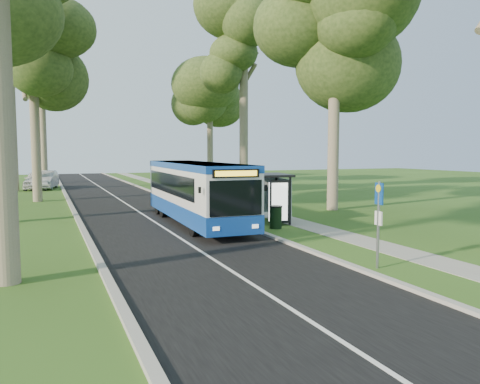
# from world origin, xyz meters

# --- Properties ---
(ground) EXTENTS (120.00, 120.00, 0.00)m
(ground) POSITION_xyz_m (0.00, 0.00, 0.00)
(ground) COLOR #2E4E18
(ground) RESTS_ON ground
(road) EXTENTS (7.00, 100.00, 0.02)m
(road) POSITION_xyz_m (-3.50, 10.00, 0.01)
(road) COLOR black
(road) RESTS_ON ground
(kerb_east) EXTENTS (0.25, 100.00, 0.12)m
(kerb_east) POSITION_xyz_m (0.00, 10.00, 0.06)
(kerb_east) COLOR #9E9B93
(kerb_east) RESTS_ON ground
(kerb_west) EXTENTS (0.25, 100.00, 0.12)m
(kerb_west) POSITION_xyz_m (-7.00, 10.00, 0.06)
(kerb_west) COLOR #9E9B93
(kerb_west) RESTS_ON ground
(centre_line) EXTENTS (0.12, 100.00, 0.00)m
(centre_line) POSITION_xyz_m (-3.50, 10.00, 0.02)
(centre_line) COLOR white
(centre_line) RESTS_ON road
(footpath) EXTENTS (1.50, 100.00, 0.02)m
(footpath) POSITION_xyz_m (3.00, 10.00, 0.01)
(footpath) COLOR gray
(footpath) RESTS_ON ground
(bus) EXTENTS (2.65, 11.32, 2.98)m
(bus) POSITION_xyz_m (-1.71, 4.10, 1.55)
(bus) COLOR silver
(bus) RESTS_ON ground
(bus_stop_sign) EXTENTS (0.09, 0.37, 2.64)m
(bus_stop_sign) POSITION_xyz_m (0.73, -6.50, 1.64)
(bus_stop_sign) COLOR gray
(bus_stop_sign) RESTS_ON ground
(bus_shelter) EXTENTS (2.02, 3.04, 2.41)m
(bus_shelter) POSITION_xyz_m (2.11, 2.74, 1.70)
(bus_shelter) COLOR black
(bus_shelter) RESTS_ON ground
(litter_bin) EXTENTS (0.59, 0.59, 1.04)m
(litter_bin) POSITION_xyz_m (1.24, 1.23, 0.53)
(litter_bin) COLOR black
(litter_bin) RESTS_ON ground
(car_white) EXTENTS (2.63, 5.23, 1.71)m
(car_white) POSITION_xyz_m (-9.14, 29.58, 0.85)
(car_white) COLOR silver
(car_white) RESTS_ON ground
(car_silver) EXTENTS (2.66, 5.45, 1.72)m
(car_silver) POSITION_xyz_m (-8.52, 29.61, 0.86)
(car_silver) COLOR #A8ABB0
(car_silver) RESTS_ON ground
(tree_west_c) EXTENTS (5.20, 5.20, 13.13)m
(tree_west_c) POSITION_xyz_m (-9.00, 18.00, 9.74)
(tree_west_c) COLOR #7A6B56
(tree_west_c) RESTS_ON ground
(tree_west_d) EXTENTS (5.20, 5.20, 18.96)m
(tree_west_d) POSITION_xyz_m (-11.00, 28.00, 14.01)
(tree_west_d) COLOR #7A6B56
(tree_west_d) RESTS_ON ground
(tree_west_e) EXTENTS (5.20, 5.20, 15.38)m
(tree_west_e) POSITION_xyz_m (-8.50, 38.00, 11.39)
(tree_west_e) COLOR #7A6B56
(tree_west_e) RESTS_ON ground
(tree_east_b) EXTENTS (5.20, 5.20, 14.69)m
(tree_east_b) POSITION_xyz_m (7.50, 6.00, 10.89)
(tree_east_b) COLOR #7A6B56
(tree_east_b) RESTS_ON ground
(tree_east_c) EXTENTS (5.20, 5.20, 17.10)m
(tree_east_c) POSITION_xyz_m (6.80, 18.00, 12.65)
(tree_east_c) COLOR #7A6B56
(tree_east_c) RESTS_ON ground
(tree_east_d) EXTENTS (5.20, 5.20, 13.08)m
(tree_east_d) POSITION_xyz_m (8.00, 30.00, 9.71)
(tree_east_d) COLOR #7A6B56
(tree_east_d) RESTS_ON ground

